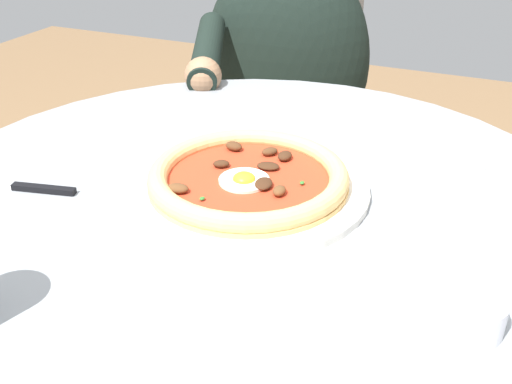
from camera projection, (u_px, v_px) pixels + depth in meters
dining_table at (249, 284)px, 0.84m from camera, size 0.89×0.89×0.75m
pizza_on_plate at (249, 180)px, 0.76m from camera, size 0.31×0.31×0.04m
steak_knife at (18, 187)px, 0.77m from camera, size 0.06×0.22×0.01m
ramekin_capers at (470, 312)px, 0.53m from camera, size 0.06×0.06×0.03m
fork_utensil at (504, 191)px, 0.76m from camera, size 0.18×0.08×0.00m
diner_person at (283, 143)px, 1.49m from camera, size 0.56×0.43×1.12m
cafe_chair_diner at (288, 113)px, 1.60m from camera, size 0.50×0.50×0.88m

